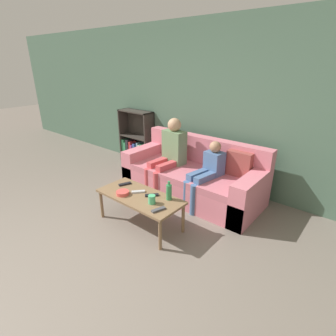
{
  "coord_description": "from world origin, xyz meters",
  "views": [
    {
      "loc": [
        2.19,
        -0.87,
        1.98
      ],
      "look_at": [
        0.09,
        1.67,
        0.63
      ],
      "focal_mm": 28.0,
      "sensor_mm": 36.0,
      "label": 1
    }
  ],
  "objects_px": {
    "coffee_table": "(140,198)",
    "bottle": "(169,192)",
    "person_adult": "(170,150)",
    "tv_remote_3": "(152,195)",
    "couch": "(193,177)",
    "tv_remote_0": "(138,192)",
    "cup_near": "(152,199)",
    "tv_remote_2": "(158,210)",
    "bookshelf": "(137,144)",
    "snack_bowl": "(123,193)",
    "tv_remote_1": "(125,184)",
    "person_child": "(207,170)"
  },
  "relations": [
    {
      "from": "person_adult",
      "to": "tv_remote_3",
      "type": "relative_size",
      "value": 7.39
    },
    {
      "from": "bookshelf",
      "to": "person_adult",
      "type": "height_order",
      "value": "person_adult"
    },
    {
      "from": "tv_remote_0",
      "to": "tv_remote_3",
      "type": "bearing_deg",
      "value": 53.18
    },
    {
      "from": "coffee_table",
      "to": "cup_near",
      "type": "relative_size",
      "value": 10.82
    },
    {
      "from": "cup_near",
      "to": "tv_remote_1",
      "type": "bearing_deg",
      "value": 167.95
    },
    {
      "from": "cup_near",
      "to": "tv_remote_2",
      "type": "relative_size",
      "value": 0.59
    },
    {
      "from": "tv_remote_2",
      "to": "snack_bowl",
      "type": "distance_m",
      "value": 0.6
    },
    {
      "from": "person_adult",
      "to": "tv_remote_1",
      "type": "height_order",
      "value": "person_adult"
    },
    {
      "from": "person_adult",
      "to": "tv_remote_0",
      "type": "relative_size",
      "value": 7.31
    },
    {
      "from": "coffee_table",
      "to": "tv_remote_1",
      "type": "height_order",
      "value": "tv_remote_1"
    },
    {
      "from": "bookshelf",
      "to": "tv_remote_0",
      "type": "height_order",
      "value": "bookshelf"
    },
    {
      "from": "person_adult",
      "to": "tv_remote_2",
      "type": "distance_m",
      "value": 1.39
    },
    {
      "from": "coffee_table",
      "to": "person_child",
      "type": "distance_m",
      "value": 1.06
    },
    {
      "from": "bookshelf",
      "to": "snack_bowl",
      "type": "height_order",
      "value": "bookshelf"
    },
    {
      "from": "person_child",
      "to": "tv_remote_1",
      "type": "relative_size",
      "value": 5.37
    },
    {
      "from": "tv_remote_3",
      "to": "bottle",
      "type": "relative_size",
      "value": 0.66
    },
    {
      "from": "tv_remote_1",
      "to": "tv_remote_0",
      "type": "bearing_deg",
      "value": 13.83
    },
    {
      "from": "tv_remote_0",
      "to": "couch",
      "type": "bearing_deg",
      "value": 124.72
    },
    {
      "from": "couch",
      "to": "tv_remote_1",
      "type": "bearing_deg",
      "value": -111.91
    },
    {
      "from": "snack_bowl",
      "to": "tv_remote_1",
      "type": "bearing_deg",
      "value": 132.83
    },
    {
      "from": "coffee_table",
      "to": "bottle",
      "type": "xyz_separation_m",
      "value": [
        0.34,
        0.16,
        0.14
      ]
    },
    {
      "from": "couch",
      "to": "tv_remote_3",
      "type": "distance_m",
      "value": 1.04
    },
    {
      "from": "tv_remote_0",
      "to": "coffee_table",
      "type": "bearing_deg",
      "value": 7.67
    },
    {
      "from": "cup_near",
      "to": "tv_remote_0",
      "type": "height_order",
      "value": "cup_near"
    },
    {
      "from": "bookshelf",
      "to": "tv_remote_3",
      "type": "relative_size",
      "value": 6.78
    },
    {
      "from": "coffee_table",
      "to": "cup_near",
      "type": "xyz_separation_m",
      "value": [
        0.25,
        -0.04,
        0.09
      ]
    },
    {
      "from": "tv_remote_2",
      "to": "tv_remote_3",
      "type": "relative_size",
      "value": 1.11
    },
    {
      "from": "tv_remote_3",
      "to": "bottle",
      "type": "bearing_deg",
      "value": 59.41
    },
    {
      "from": "bookshelf",
      "to": "snack_bowl",
      "type": "bearing_deg",
      "value": -48.41
    },
    {
      "from": "tv_remote_0",
      "to": "tv_remote_2",
      "type": "xyz_separation_m",
      "value": [
        0.49,
        -0.16,
        0.0
      ]
    },
    {
      "from": "tv_remote_0",
      "to": "tv_remote_1",
      "type": "xyz_separation_m",
      "value": [
        -0.3,
        0.04,
        0.0
      ]
    },
    {
      "from": "person_child",
      "to": "tv_remote_0",
      "type": "height_order",
      "value": "person_child"
    },
    {
      "from": "cup_near",
      "to": "tv_remote_3",
      "type": "relative_size",
      "value": 0.66
    },
    {
      "from": "person_adult",
      "to": "tv_remote_0",
      "type": "height_order",
      "value": "person_adult"
    },
    {
      "from": "coffee_table",
      "to": "person_adult",
      "type": "distance_m",
      "value": 1.12
    },
    {
      "from": "couch",
      "to": "tv_remote_0",
      "type": "xyz_separation_m",
      "value": [
        -0.11,
        -1.07,
        0.14
      ]
    },
    {
      "from": "cup_near",
      "to": "person_child",
      "type": "bearing_deg",
      "value": 83.28
    },
    {
      "from": "bottle",
      "to": "snack_bowl",
      "type": "bearing_deg",
      "value": -152.45
    },
    {
      "from": "cup_near",
      "to": "bookshelf",
      "type": "bearing_deg",
      "value": 140.08
    },
    {
      "from": "tv_remote_1",
      "to": "person_adult",
      "type": "bearing_deg",
      "value": 110.09
    },
    {
      "from": "person_adult",
      "to": "bottle",
      "type": "relative_size",
      "value": 4.88
    },
    {
      "from": "tv_remote_3",
      "to": "person_adult",
      "type": "bearing_deg",
      "value": 158.31
    },
    {
      "from": "snack_bowl",
      "to": "tv_remote_3",
      "type": "bearing_deg",
      "value": 33.66
    },
    {
      "from": "bookshelf",
      "to": "couch",
      "type": "bearing_deg",
      "value": -14.88
    },
    {
      "from": "tv_remote_0",
      "to": "tv_remote_3",
      "type": "height_order",
      "value": "same"
    },
    {
      "from": "tv_remote_3",
      "to": "bottle",
      "type": "distance_m",
      "value": 0.25
    },
    {
      "from": "person_child",
      "to": "cup_near",
      "type": "distance_m",
      "value": 1.03
    },
    {
      "from": "bookshelf",
      "to": "tv_remote_0",
      "type": "xyz_separation_m",
      "value": [
        1.61,
        -1.53,
        0.04
      ]
    },
    {
      "from": "snack_bowl",
      "to": "tv_remote_0",
      "type": "bearing_deg",
      "value": 54.84
    },
    {
      "from": "couch",
      "to": "tv_remote_2",
      "type": "height_order",
      "value": "couch"
    }
  ]
}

